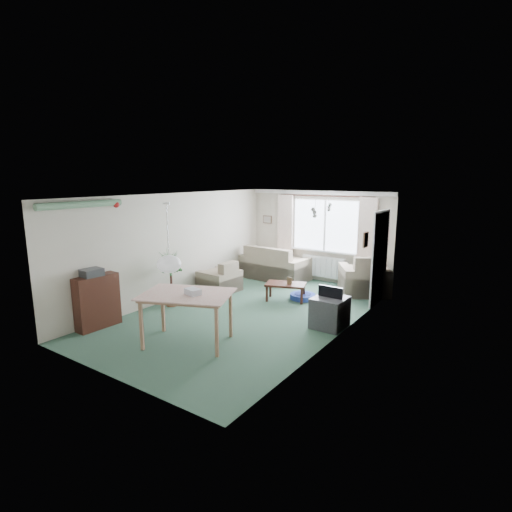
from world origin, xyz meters
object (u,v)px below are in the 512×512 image
Objects in this scene: houseplant at (171,278)px; dining_table at (188,319)px; tv_cube at (330,312)px; bookshelf at (97,302)px; coffee_table at (286,292)px; sofa at (275,262)px; armchair_left at (219,276)px; armchair_corner at (364,274)px; pet_bed at (303,296)px.

houseplant reaches higher than dining_table.
houseplant is at bearing -165.66° from tv_cube.
houseplant is (0.19, 1.67, 0.12)m from bookshelf.
coffee_table is at bearing 42.77° from houseplant.
sofa is 2.15× the size of armchair_left.
armchair_corner is at bearing 125.58° from armchair_left.
pet_bed is at bearing 110.85° from armchair_left.
dining_table is (1.07, -4.53, -0.03)m from sofa.
armchair_left reaches higher than pet_bed.
sofa reaches higher than armchair_left.
tv_cube is (1.50, -0.95, 0.09)m from coffee_table.
dining_table is 2.35× the size of pet_bed.
houseplant reaches higher than bookshelf.
pet_bed is (0.27, 0.31, -0.14)m from coffee_table.
coffee_table is (1.70, 0.27, -0.18)m from armchair_left.
tv_cube is (0.22, -2.49, -0.20)m from armchair_corner.
coffee_table is at bearing -130.88° from pet_bed.
sofa is at bearing 140.45° from pet_bed.
pet_bed is at bearing 43.67° from houseplant.
armchair_left is at bearing -170.92° from coffee_table.
armchair_corner reaches higher than armchair_left.
houseplant is 2.11× the size of pet_bed.
dining_table is 3.34m from pet_bed.
coffee_table is at bearing 149.02° from tv_cube.
armchair_corner reaches higher than pet_bed.
armchair_left is at bearing 169.51° from tv_cube.
armchair_left is at bearing 119.65° from dining_table.
armchair_left is at bearing -163.47° from pet_bed.
pet_bed is at bearing 18.75° from armchair_corner.
houseplant reaches higher than tv_cube.
houseplant is 2.12m from dining_table.
armchair_corner is 1.27× the size of armchair_left.
dining_table reaches higher than coffee_table.
armchair_left is 1.74m from coffee_table.
coffee_table is 1.78m from tv_cube.
bookshelf reaches higher than tv_cube.
armchair_left is 3.11m from dining_table.
sofa is 4.66m from dining_table.
bookshelf is (-0.81, -4.95, 0.04)m from sofa.
armchair_left is 0.85× the size of bookshelf.
pet_bed is at bearing 59.89° from bookshelf.
sofa reaches higher than tv_cube.
sofa is at bearing -32.50° from armchair_corner.
dining_table is (1.54, -2.70, 0.05)m from armchair_left.
coffee_table is (1.23, -1.56, -0.26)m from sofa.
bookshelf is at bearing -96.48° from houseplant.
bookshelf is at bearing 83.46° from sofa.
armchair_left is 1.46× the size of pet_bed.
tv_cube reaches higher than coffee_table.
bookshelf reaches higher than coffee_table.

